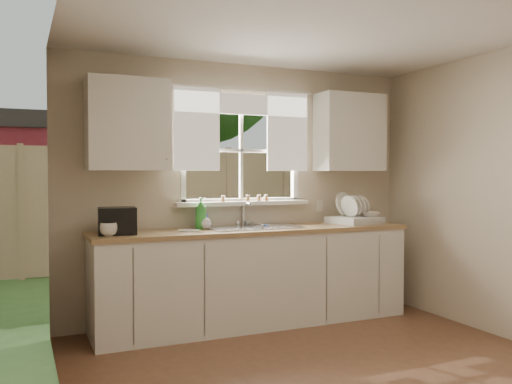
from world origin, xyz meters
name	(u,v)px	position (x,y,z in m)	size (l,w,h in m)	color
room_walls	(363,203)	(0.00, -0.07, 1.24)	(3.62, 4.02, 2.50)	beige
ceiling	(359,7)	(0.00, 0.00, 2.50)	(3.60, 4.00, 0.02)	silver
window	(242,167)	(0.00, 2.00, 1.49)	(1.38, 0.16, 1.06)	white
curtains	(244,121)	(0.00, 1.95, 1.93)	(1.50, 0.03, 0.81)	white
base_cabinets	(255,278)	(0.00, 1.68, 0.43)	(3.00, 0.62, 0.87)	silver
countertop	(255,230)	(0.00, 1.68, 0.89)	(3.04, 0.65, 0.04)	#94734A
upper_cabinet_left	(128,125)	(-1.15, 1.82, 1.85)	(0.70, 0.33, 0.80)	silver
upper_cabinet_right	(350,133)	(1.15, 1.82, 1.85)	(0.70, 0.33, 0.80)	silver
wall_outlet	(319,206)	(0.88, 1.99, 1.08)	(0.08, 0.01, 0.12)	beige
sill_jars	(249,198)	(0.05, 1.94, 1.18)	(0.50, 0.04, 0.06)	brown
backyard	(152,77)	(0.58, 8.42, 3.46)	(20.00, 10.00, 6.13)	#335421
sink	(253,235)	(0.00, 1.71, 0.84)	(0.88, 0.52, 0.40)	#B7B7BC
dish_rack	(355,217)	(1.14, 1.72, 0.98)	(0.60, 0.52, 0.32)	silver
bowl	(369,214)	(1.29, 1.66, 1.00)	(0.20, 0.20, 0.05)	white
soap_bottle_a	(201,213)	(-0.49, 1.80, 1.06)	(0.11, 0.11, 0.29)	green
soap_bottle_b	(202,218)	(-0.46, 1.87, 1.01)	(0.09, 0.09, 0.20)	blue
soap_bottle_c	(205,221)	(-0.46, 1.78, 0.98)	(0.12, 0.12, 0.15)	beige
saucer	(189,231)	(-0.65, 1.65, 0.92)	(0.18, 0.18, 0.01)	beige
cup	(109,229)	(-1.36, 1.55, 0.97)	(0.14, 0.14, 0.11)	silver
black_appliance	(117,221)	(-1.27, 1.67, 1.02)	(0.31, 0.27, 0.23)	black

